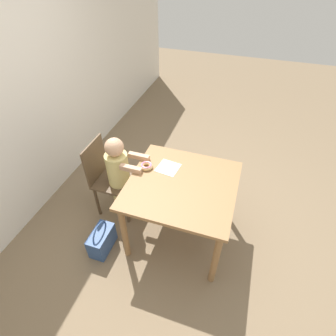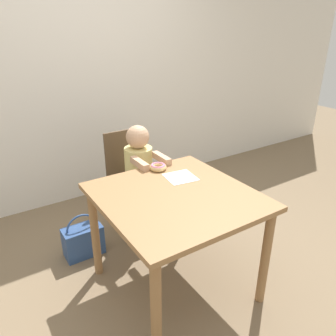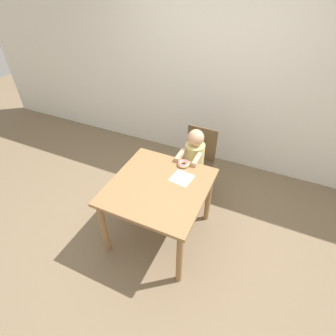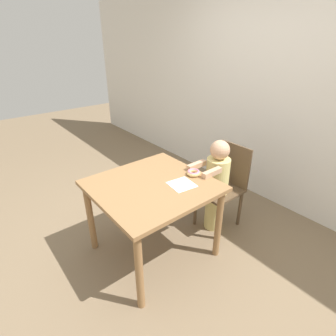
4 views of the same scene
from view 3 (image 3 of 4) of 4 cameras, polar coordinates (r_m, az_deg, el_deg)
The scene contains 8 objects.
ground_plane at distance 3.13m, azimuth -1.74°, elevation -13.88°, with size 12.00×12.00×0.00m, color #7A664C.
wall_back at distance 3.70m, azimuth 10.11°, elevation 18.83°, with size 8.00×0.05×2.50m.
dining_table at distance 2.65m, azimuth -2.01°, elevation -5.47°, with size 0.95×0.98×0.75m.
chair at distance 3.33m, azimuth 6.27°, elevation 1.04°, with size 0.38×0.43×0.90m.
child_figure at distance 3.19m, azimuth 5.57°, elevation 0.61°, with size 0.25×0.43×1.01m.
donut at distance 2.80m, azimuth 3.37°, elevation 0.94°, with size 0.13×0.13×0.04m.
napkin at distance 2.65m, azimuth 3.01°, elevation -2.21°, with size 0.23×0.23×0.00m.
handbag at distance 3.59m, azimuth -3.07°, elevation -2.11°, with size 0.31×0.17×0.38m.
Camera 3 is at (0.87, -1.67, 2.50)m, focal length 28.00 mm.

